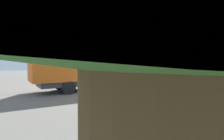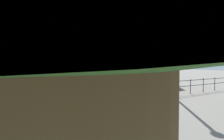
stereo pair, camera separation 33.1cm
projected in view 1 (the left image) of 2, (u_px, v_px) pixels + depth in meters
name	position (u px, v px, depth m)	size (l,w,h in m)	color
ground_plane	(107.00, 95.00, 14.33)	(120.00, 120.00, 0.00)	#666059
locomotive	(115.00, 64.00, 18.45)	(3.19, 15.20, 4.37)	orange
lamp_post	(178.00, 42.00, 12.20)	(0.45, 0.45, 6.06)	#2D2D2D
platform_fence	(196.00, 84.00, 15.34)	(0.05, 8.70, 1.21)	black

